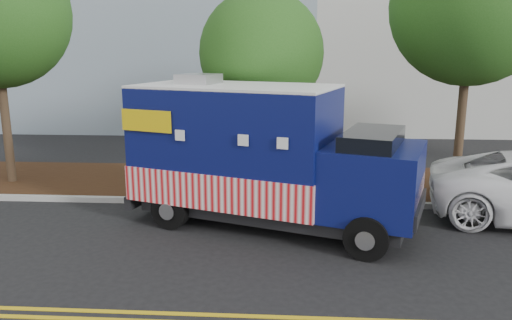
{
  "coord_description": "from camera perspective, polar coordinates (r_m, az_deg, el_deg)",
  "views": [
    {
      "loc": [
        0.7,
        -11.76,
        4.28
      ],
      "look_at": [
        -0.08,
        0.6,
        1.46
      ],
      "focal_mm": 35.0,
      "sensor_mm": 36.0,
      "label": 1
    }
  ],
  "objects": [
    {
      "name": "ground",
      "position": [
        12.54,
        0.18,
        -7.14
      ],
      "size": [
        120.0,
        120.0,
        0.0
      ],
      "primitive_type": "plane",
      "color": "black",
      "rests_on": "ground"
    },
    {
      "name": "curb",
      "position": [
        13.84,
        0.52,
        -4.87
      ],
      "size": [
        120.0,
        0.18,
        0.15
      ],
      "primitive_type": "cube",
      "color": "#9E9E99",
      "rests_on": "ground"
    },
    {
      "name": "mulch_strip",
      "position": [
        15.85,
        0.93,
        -2.56
      ],
      "size": [
        120.0,
        4.0,
        0.15
      ],
      "primitive_type": "cube",
      "color": "black",
      "rests_on": "ground"
    },
    {
      "name": "centerline_near",
      "position": [
        8.5,
        -1.71,
        -17.38
      ],
      "size": [
        120.0,
        0.1,
        0.01
      ],
      "primitive_type": "cube",
      "color": "gold",
      "rests_on": "ground"
    },
    {
      "name": "tree_b",
      "position": [
        15.22,
        0.62,
        12.09
      ],
      "size": [
        3.72,
        3.72,
        5.96
      ],
      "color": "#38281C",
      "rests_on": "ground"
    },
    {
      "name": "tree_c",
      "position": [
        15.88,
        23.41,
        15.92
      ],
      "size": [
        4.55,
        4.55,
        7.7
      ],
      "color": "#38281C",
      "rests_on": "ground"
    },
    {
      "name": "sign_post",
      "position": [
        14.08,
        -3.71,
        0.17
      ],
      "size": [
        0.06,
        0.06,
        2.4
      ],
      "primitive_type": "cube",
      "color": "#473828",
      "rests_on": "ground"
    },
    {
      "name": "food_truck",
      "position": [
        12.02,
        0.37,
        0.15
      ],
      "size": [
        7.3,
        4.59,
        3.63
      ],
      "rotation": [
        0.0,
        0.0,
        -0.33
      ],
      "color": "black",
      "rests_on": "ground"
    }
  ]
}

